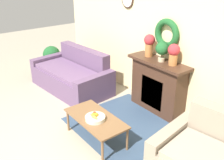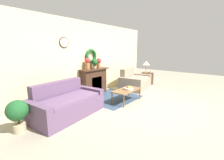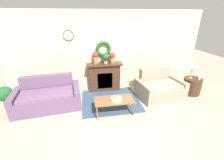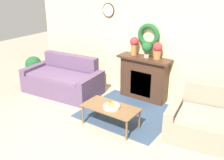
% 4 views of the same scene
% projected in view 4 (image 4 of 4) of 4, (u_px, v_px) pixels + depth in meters
% --- Properties ---
extents(ground_plane, '(16.00, 16.00, 0.00)m').
position_uv_depth(ground_plane, '(81.00, 149.00, 4.35)').
color(ground_plane, '#9E937F').
extents(floor_rug, '(1.80, 1.63, 0.01)m').
position_uv_depth(floor_rug, '(128.00, 112.00, 5.53)').
color(floor_rug, '#334760').
rests_on(floor_rug, ground_plane).
extents(wall_back, '(6.80, 0.18, 2.70)m').
position_uv_depth(wall_back, '(154.00, 40.00, 5.80)').
color(wall_back, beige).
rests_on(wall_back, ground_plane).
extents(fireplace, '(1.22, 0.41, 1.00)m').
position_uv_depth(fireplace, '(144.00, 78.00, 6.01)').
color(fireplace, '#42281C').
rests_on(fireplace, ground_plane).
extents(couch_left, '(1.93, 1.15, 0.87)m').
position_uv_depth(couch_left, '(63.00, 80.00, 6.40)').
color(couch_left, '#604766').
rests_on(couch_left, ground_plane).
extents(loveseat_right, '(1.57, 1.20, 0.89)m').
position_uv_depth(loveseat_right, '(211.00, 122.00, 4.57)').
color(loveseat_right, gray).
rests_on(loveseat_right, ground_plane).
extents(coffee_table, '(1.07, 0.53, 0.41)m').
position_uv_depth(coffee_table, '(111.00, 109.00, 4.90)').
color(coffee_table, brown).
rests_on(coffee_table, ground_plane).
extents(fruit_bowl, '(0.31, 0.31, 0.11)m').
position_uv_depth(fruit_bowl, '(111.00, 106.00, 4.82)').
color(fruit_bowl, beige).
rests_on(fruit_bowl, coffee_table).
extents(vase_on_mantel_left, '(0.20, 0.20, 0.41)m').
position_uv_depth(vase_on_mantel_left, '(134.00, 45.00, 5.89)').
color(vase_on_mantel_left, '#AD6B38').
rests_on(vase_on_mantel_left, fireplace).
extents(vase_on_mantel_right, '(0.21, 0.21, 0.37)m').
position_uv_depth(vase_on_mantel_right, '(157.00, 50.00, 5.60)').
color(vase_on_mantel_right, '#AD6B38').
rests_on(vase_on_mantel_right, fireplace).
extents(potted_plant_on_mantel, '(0.24, 0.24, 0.36)m').
position_uv_depth(potted_plant_on_mantel, '(147.00, 48.00, 5.70)').
color(potted_plant_on_mantel, tan).
rests_on(potted_plant_on_mantel, fireplace).
extents(potted_plant_floor_by_couch, '(0.43, 0.43, 0.70)m').
position_uv_depth(potted_plant_floor_by_couch, '(34.00, 66.00, 7.00)').
color(potted_plant_floor_by_couch, tan).
rests_on(potted_plant_floor_by_couch, ground_plane).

